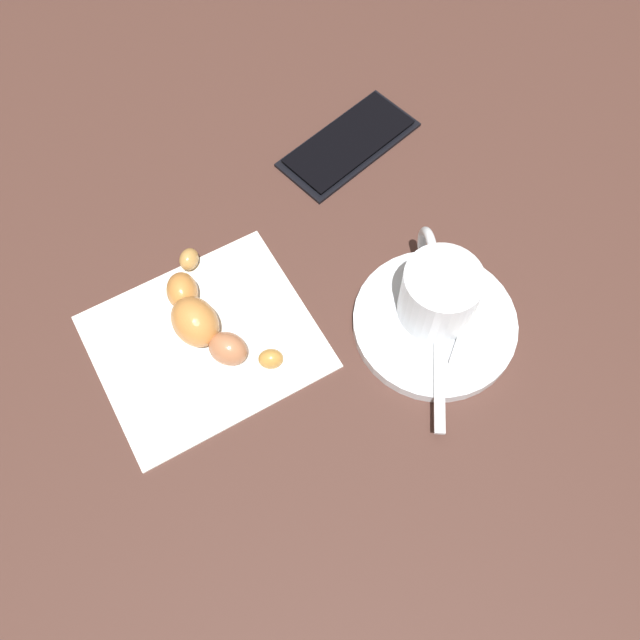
{
  "coord_description": "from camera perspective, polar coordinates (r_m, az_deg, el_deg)",
  "views": [
    {
      "loc": [
        0.06,
        0.26,
        0.54
      ],
      "look_at": [
        -0.02,
        0.01,
        0.03
      ],
      "focal_mm": 37.96,
      "sensor_mm": 36.0,
      "label": 1
    }
  ],
  "objects": [
    {
      "name": "ground_plane",
      "position": [
        0.61,
        -1.68,
        -0.95
      ],
      "size": [
        1.8,
        1.8,
        0.0
      ],
      "primitive_type": "plane",
      "color": "#482C25"
    },
    {
      "name": "napkin",
      "position": [
        0.61,
        -9.68,
        -1.77
      ],
      "size": [
        0.22,
        0.2,
        0.0
      ],
      "primitive_type": "cube",
      "rotation": [
        0.0,
        0.0,
        0.22
      ],
      "color": "white",
      "rests_on": "ground"
    },
    {
      "name": "sugar_packet",
      "position": [
        0.6,
        12.39,
        -1.27
      ],
      "size": [
        0.05,
        0.06,
        0.01
      ],
      "primitive_type": "cube",
      "rotation": [
        0.0,
        0.0,
        10.32
      ],
      "color": "white",
      "rests_on": "saucer"
    },
    {
      "name": "croissant",
      "position": [
        0.59,
        -9.91,
        0.06
      ],
      "size": [
        0.09,
        0.14,
        0.04
      ],
      "color": "#BA8947",
      "rests_on": "napkin"
    },
    {
      "name": "teaspoon",
      "position": [
        0.6,
        9.99,
        -1.08
      ],
      "size": [
        0.06,
        0.13,
        0.01
      ],
      "color": "silver",
      "rests_on": "saucer"
    },
    {
      "name": "espresso_cup",
      "position": [
        0.59,
        9.97,
        2.38
      ],
      "size": [
        0.07,
        0.1,
        0.06
      ],
      "color": "silver",
      "rests_on": "saucer"
    },
    {
      "name": "saucer",
      "position": [
        0.61,
        9.62,
        -0.27
      ],
      "size": [
        0.15,
        0.15,
        0.01
      ],
      "primitive_type": "cylinder",
      "color": "silver",
      "rests_on": "ground"
    },
    {
      "name": "cell_phone",
      "position": [
        0.72,
        2.45,
        14.67
      ],
      "size": [
        0.16,
        0.13,
        0.01
      ],
      "color": "black",
      "rests_on": "ground"
    }
  ]
}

